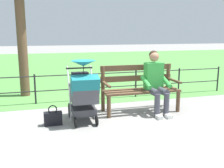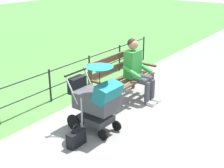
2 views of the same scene
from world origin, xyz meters
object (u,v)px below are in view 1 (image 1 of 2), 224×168
Objects in this scene: park_bench at (139,86)px; stroller at (83,90)px; handbag at (53,118)px; person_on_bench at (156,80)px.

park_bench is 1.32m from stroller.
park_bench is 4.33× the size of handbag.
handbag is (0.56, 0.04, -0.47)m from stroller.
stroller is at bearing -176.32° from handbag.
person_on_bench is at bearing 140.04° from park_bench.
handbag is (2.09, 0.20, -0.55)m from person_on_bench.
person_on_bench is at bearing -174.65° from handbag.
person_on_bench is 1.11× the size of stroller.
person_on_bench is 1.53m from stroller.
stroller is 0.73m from handbag.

